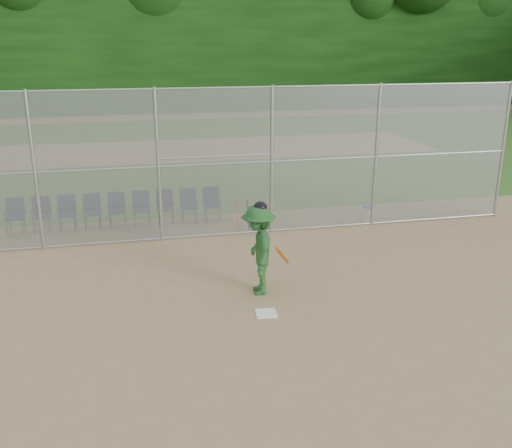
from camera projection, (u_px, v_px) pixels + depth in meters
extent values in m
plane|color=tan|center=(285.00, 317.00, 11.01)|extent=(100.00, 100.00, 0.00)
plane|color=#31611D|center=(185.00, 150.00, 27.70)|extent=(100.00, 100.00, 0.00)
plane|color=tan|center=(185.00, 150.00, 27.70)|extent=(24.00, 24.00, 0.00)
cube|color=gray|center=(235.00, 163.00, 15.03)|extent=(16.00, 0.02, 4.00)
cylinder|color=#9EA3A8|center=(503.00, 151.00, 16.71)|extent=(0.09, 0.09, 4.00)
cylinder|color=#9EA3A8|center=(234.00, 87.00, 14.43)|extent=(16.00, 0.05, 0.05)
cube|color=black|center=(158.00, 34.00, 41.78)|extent=(80.00, 5.00, 11.00)
cube|color=white|center=(266.00, 313.00, 11.14)|extent=(0.43, 0.43, 0.02)
imported|color=#215422|center=(258.00, 250.00, 11.80)|extent=(0.83, 1.30, 1.91)
ellipsoid|color=black|center=(259.00, 207.00, 11.52)|extent=(0.27, 0.30, 0.23)
cylinder|color=#C85212|center=(282.00, 255.00, 11.52)|extent=(0.46, 0.61, 0.58)
cylinder|color=white|center=(369.00, 214.00, 16.82)|extent=(0.34, 0.34, 0.41)
cylinder|color=#2968B3|center=(369.00, 206.00, 16.75)|extent=(0.37, 0.37, 0.05)
cylinder|color=#D84C14|center=(238.00, 215.00, 15.99)|extent=(0.06, 0.32, 0.83)
cylinder|color=black|center=(248.00, 214.00, 16.05)|extent=(0.06, 0.35, 0.82)
cylinder|color=#B2B2B7|center=(259.00, 214.00, 16.12)|extent=(0.06, 0.37, 0.81)
cylinder|color=#D84C14|center=(269.00, 213.00, 16.18)|extent=(0.06, 0.40, 0.80)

